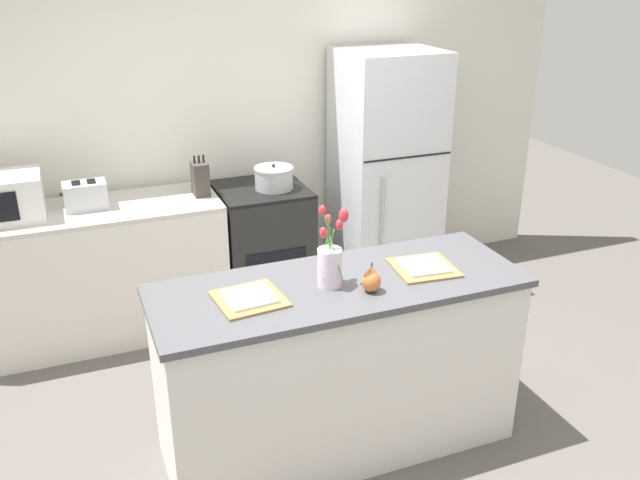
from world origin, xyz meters
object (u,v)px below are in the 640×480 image
(pear_figurine, at_px, (371,280))
(plate_setting_left, at_px, (249,298))
(flower_vase, at_px, (330,262))
(plate_setting_right, at_px, (424,267))
(toaster, at_px, (85,195))
(microwave, at_px, (0,198))
(cooking_pot, at_px, (274,178))
(stove_range, at_px, (263,248))
(refrigerator, at_px, (386,174))
(knife_block, at_px, (200,179))

(pear_figurine, bearing_deg, plate_setting_left, 167.27)
(flower_vase, xyz_separation_m, plate_setting_right, (0.50, -0.00, -0.11))
(toaster, bearing_deg, pear_figurine, -57.01)
(pear_figurine, distance_m, microwave, 2.38)
(cooking_pot, bearing_deg, plate_setting_right, -80.20)
(cooking_pot, bearing_deg, stove_range, 147.72)
(plate_setting_left, height_order, cooking_pot, cooking_pot)
(toaster, bearing_deg, refrigerator, -0.44)
(microwave, bearing_deg, knife_block, 0.28)
(stove_range, xyz_separation_m, knife_block, (-0.41, 0.01, 0.56))
(pear_figurine, bearing_deg, refrigerator, 61.35)
(plate_setting_left, height_order, knife_block, knife_block)
(pear_figurine, relative_size, toaster, 0.53)
(plate_setting_left, relative_size, microwave, 0.67)
(refrigerator, relative_size, plate_setting_right, 5.52)
(plate_setting_right, bearing_deg, pear_figurine, -160.41)
(pear_figurine, bearing_deg, knife_block, 103.36)
(flower_vase, bearing_deg, plate_setting_left, -179.75)
(refrigerator, distance_m, microwave, 2.57)
(cooking_pot, xyz_separation_m, microwave, (-1.70, 0.05, 0.06))
(stove_range, relative_size, cooking_pot, 3.37)
(refrigerator, distance_m, knife_block, 1.37)
(flower_vase, height_order, toaster, flower_vase)
(refrigerator, distance_m, plate_setting_left, 2.20)
(plate_setting_right, distance_m, knife_block, 1.79)
(cooking_pot, bearing_deg, microwave, 178.38)
(pear_figurine, height_order, plate_setting_right, pear_figurine)
(toaster, distance_m, cooking_pot, 1.22)
(plate_setting_right, height_order, knife_block, knife_block)
(cooking_pot, height_order, knife_block, knife_block)
(plate_setting_left, xyz_separation_m, plate_setting_right, (0.89, 0.00, 0.00))
(plate_setting_right, height_order, cooking_pot, cooking_pot)
(stove_range, bearing_deg, plate_setting_right, -77.85)
(stove_range, distance_m, flower_vase, 1.73)
(flower_vase, relative_size, cooking_pot, 1.53)
(toaster, bearing_deg, knife_block, -0.93)
(pear_figurine, height_order, cooking_pot, pear_figurine)
(flower_vase, bearing_deg, cooking_pot, 81.62)
(flower_vase, distance_m, toaster, 1.91)
(pear_figurine, relative_size, cooking_pot, 0.55)
(plate_setting_right, bearing_deg, toaster, 132.34)
(stove_range, distance_m, plate_setting_right, 1.73)
(plate_setting_left, height_order, microwave, microwave)
(refrigerator, xyz_separation_m, pear_figurine, (-0.95, -1.74, 0.11))
(refrigerator, distance_m, pear_figurine, 1.98)
(stove_range, distance_m, plate_setting_left, 1.78)
(pear_figurine, height_order, toaster, pear_figurine)
(plate_setting_right, bearing_deg, microwave, 140.63)
(pear_figurine, xyz_separation_m, plate_setting_left, (-0.55, 0.12, -0.05))
(pear_figurine, xyz_separation_m, knife_block, (-0.41, 1.74, 0.01))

